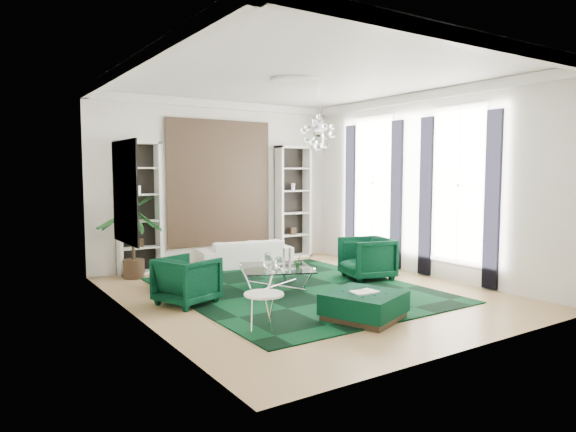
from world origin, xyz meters
TOP-DOWN VIEW (x-y plane):
  - floor at (0.00, 0.00)m, footprint 6.00×7.00m
  - ceiling at (0.00, 0.00)m, footprint 6.00×7.00m
  - wall_back at (0.00, 3.51)m, footprint 6.00×0.02m
  - wall_front at (0.00, -3.51)m, footprint 6.00×0.02m
  - wall_left at (-3.01, 0.00)m, footprint 0.02×7.00m
  - wall_right at (3.01, 0.00)m, footprint 0.02×7.00m
  - crown_molding at (0.00, 0.00)m, footprint 6.00×7.00m
  - ceiling_medallion at (0.00, 0.30)m, footprint 0.90×0.90m
  - tapestry at (0.00, 3.46)m, footprint 2.50×0.06m
  - shelving_left at (-1.95, 3.31)m, footprint 0.90×0.38m
  - shelving_right at (1.95, 3.31)m, footprint 0.90×0.38m
  - painting at (-2.97, 0.60)m, footprint 0.04×1.30m
  - window_near at (2.99, -0.90)m, footprint 0.03×1.10m
  - curtain_near_a at (2.96, -1.68)m, footprint 0.07×0.30m
  - curtain_near_b at (2.96, -0.12)m, footprint 0.07×0.30m
  - window_far at (2.99, 1.50)m, footprint 0.03×1.10m
  - curtain_far_a at (2.96, 0.72)m, footprint 0.07×0.30m
  - curtain_far_b at (2.96, 2.28)m, footprint 0.07×0.30m
  - rug at (-0.02, 0.25)m, footprint 4.20×5.00m
  - sofa at (0.30, 2.82)m, footprint 2.22×1.14m
  - armchair_left at (-2.06, 0.42)m, footprint 1.11×1.09m
  - armchair_right at (1.72, 0.28)m, footprint 1.13×1.12m
  - coffee_table at (-0.32, 0.46)m, footprint 1.61×1.61m
  - ottoman_side at (-1.81, 1.64)m, footprint 0.99×0.99m
  - ottoman_front at (-0.24, -1.84)m, footprint 1.30×1.30m
  - book at (-0.24, -1.84)m, footprint 0.40×0.27m
  - side_table at (-1.76, -1.53)m, footprint 0.71×0.71m
  - palm at (-2.19, 2.94)m, footprint 1.85×1.85m
  - chandelier at (0.29, 0.01)m, footprint 0.92×0.92m
  - table_plant at (-0.01, 0.20)m, footprint 0.16×0.15m

SIDE VIEW (x-z plane):
  - floor at x=0.00m, z-range -0.02..0.00m
  - rug at x=-0.02m, z-range 0.00..0.02m
  - ottoman_side at x=-1.81m, z-range 0.00..0.37m
  - ottoman_front at x=-0.24m, z-range 0.00..0.40m
  - coffee_table at x=-0.32m, z-range 0.00..0.42m
  - side_table at x=-1.76m, z-range 0.00..0.52m
  - sofa at x=0.30m, z-range 0.00..0.62m
  - armchair_left at x=-2.06m, z-range 0.00..0.78m
  - book at x=-0.24m, z-range 0.40..0.43m
  - armchair_right at x=1.72m, z-range 0.00..0.85m
  - table_plant at x=-0.01m, z-range 0.42..0.66m
  - palm at x=-2.19m, z-range 0.00..2.31m
  - shelving_left at x=-1.95m, z-range 0.00..2.80m
  - shelving_right at x=1.95m, z-range 0.00..2.80m
  - curtain_near_a at x=2.96m, z-range 0.02..3.27m
  - curtain_near_b at x=2.96m, z-range 0.02..3.27m
  - curtain_far_a at x=2.96m, z-range 0.02..3.27m
  - curtain_far_b at x=2.96m, z-range 0.02..3.27m
  - painting at x=-2.97m, z-range 1.05..2.65m
  - wall_back at x=0.00m, z-range 0.00..3.80m
  - wall_front at x=0.00m, z-range 0.00..3.80m
  - wall_left at x=-3.01m, z-range 0.00..3.80m
  - wall_right at x=3.01m, z-range 0.00..3.80m
  - tapestry at x=0.00m, z-range 0.50..3.30m
  - window_near at x=2.99m, z-range 0.45..3.35m
  - window_far at x=2.99m, z-range 0.45..3.35m
  - chandelier at x=0.29m, z-range 2.53..3.17m
  - crown_molding at x=0.00m, z-range 3.61..3.79m
  - ceiling_medallion at x=0.00m, z-range 3.75..3.79m
  - ceiling at x=0.00m, z-range 3.80..3.82m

